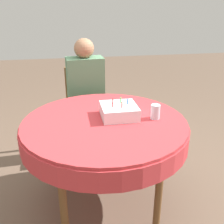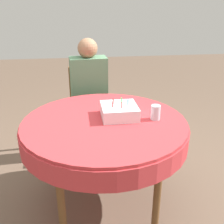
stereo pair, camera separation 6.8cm
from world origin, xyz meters
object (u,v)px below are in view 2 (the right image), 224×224
at_px(birthday_cake, 119,111).
at_px(drinking_glass, 156,112).
at_px(person, 89,89).
at_px(chair, 89,107).

distance_m(birthday_cake, drinking_glass, 0.25).
xyz_separation_m(person, birthday_cake, (0.17, -0.75, 0.07)).
xyz_separation_m(birthday_cake, drinking_glass, (0.24, -0.07, 0.01)).
relative_size(person, birthday_cake, 4.75).
bearing_deg(person, birthday_cake, -81.38).
distance_m(chair, person, 0.23).
distance_m(person, birthday_cake, 0.77).
height_order(birthday_cake, drinking_glass, birthday_cake).
height_order(person, drinking_glass, person).
bearing_deg(birthday_cake, drinking_glass, -16.63).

